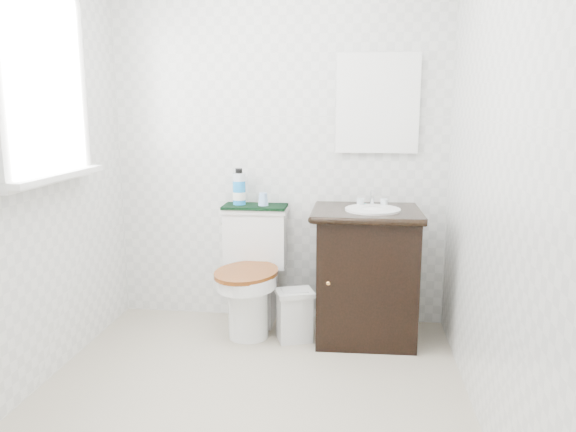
% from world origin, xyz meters
% --- Properties ---
extents(floor, '(2.40, 2.40, 0.00)m').
position_xyz_m(floor, '(0.00, 0.00, 0.00)').
color(floor, beige).
rests_on(floor, ground).
extents(wall_back, '(2.40, 0.00, 2.40)m').
position_xyz_m(wall_back, '(0.00, 1.20, 1.20)').
color(wall_back, silver).
rests_on(wall_back, ground).
extents(wall_front, '(2.40, 0.00, 2.40)m').
position_xyz_m(wall_front, '(0.00, -1.20, 1.20)').
color(wall_front, silver).
rests_on(wall_front, ground).
extents(wall_left, '(0.00, 2.40, 2.40)m').
position_xyz_m(wall_left, '(-1.10, 0.00, 1.20)').
color(wall_left, silver).
rests_on(wall_left, ground).
extents(wall_right, '(0.00, 2.40, 2.40)m').
position_xyz_m(wall_right, '(1.10, 0.00, 1.20)').
color(wall_right, silver).
rests_on(wall_right, ground).
extents(window, '(0.02, 0.70, 0.90)m').
position_xyz_m(window, '(-1.07, 0.25, 1.55)').
color(window, white).
rests_on(window, wall_left).
extents(mirror, '(0.50, 0.02, 0.60)m').
position_xyz_m(mirror, '(0.63, 1.18, 1.45)').
color(mirror, silver).
rests_on(mirror, wall_back).
extents(toilet, '(0.45, 0.66, 0.78)m').
position_xyz_m(toilet, '(-0.14, 0.97, 0.34)').
color(toilet, white).
rests_on(toilet, floor).
extents(vanity, '(0.65, 0.56, 0.92)m').
position_xyz_m(vanity, '(0.58, 0.90, 0.43)').
color(vanity, black).
rests_on(vanity, floor).
extents(trash_bin, '(0.27, 0.24, 0.32)m').
position_xyz_m(trash_bin, '(0.15, 0.80, 0.16)').
color(trash_bin, silver).
rests_on(trash_bin, floor).
extents(towel, '(0.41, 0.22, 0.02)m').
position_xyz_m(towel, '(-0.14, 1.09, 0.79)').
color(towel, black).
rests_on(towel, toilet).
extents(mouthwash_bottle, '(0.08, 0.08, 0.24)m').
position_xyz_m(mouthwash_bottle, '(-0.25, 1.10, 0.91)').
color(mouthwash_bottle, '#177ACB').
rests_on(mouthwash_bottle, towel).
extents(cup, '(0.07, 0.07, 0.08)m').
position_xyz_m(cup, '(-0.09, 1.09, 0.84)').
color(cup, '#8DB4E7').
rests_on(cup, towel).
extents(soap_bar, '(0.07, 0.04, 0.02)m').
position_xyz_m(soap_bar, '(0.55, 1.04, 0.83)').
color(soap_bar, '#19797C').
rests_on(soap_bar, vanity).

